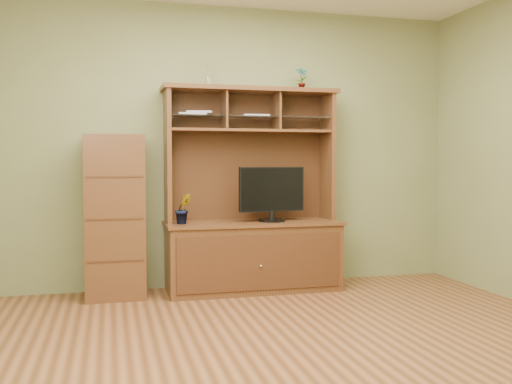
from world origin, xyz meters
name	(u,v)px	position (x,y,z in m)	size (l,w,h in m)	color
room	(298,139)	(0.00, 0.00, 1.35)	(4.54, 4.04, 2.74)	#573119
media_hutch	(252,235)	(0.13, 1.73, 0.52)	(1.66, 0.61, 1.90)	#402012
monitor	(272,193)	(0.30, 1.65, 0.92)	(0.64, 0.25, 0.51)	black
orchid_plant	(183,209)	(-0.53, 1.65, 0.79)	(0.15, 0.12, 0.28)	#2B5E20
top_plant	(301,78)	(0.64, 1.80, 2.01)	(0.12, 0.08, 0.22)	#265E21
reed_diffuser	(208,76)	(-0.27, 1.80, 2.00)	(0.05, 0.05, 0.27)	silver
magazines	(215,114)	(-0.21, 1.80, 1.65)	(0.86, 0.21, 0.04)	#A4A4A9
side_cabinet	(115,216)	(-1.12, 1.75, 0.72)	(0.52, 0.47, 1.44)	#402012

